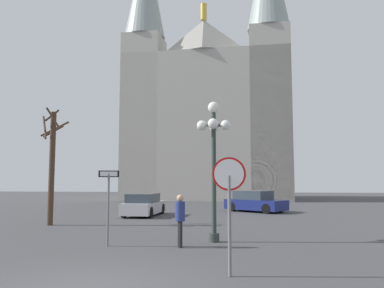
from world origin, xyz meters
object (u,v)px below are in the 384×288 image
Objects in this scene: parked_car_far_navy at (255,202)px; street_lamp at (214,146)px; cathedral at (209,112)px; parked_car_near_silver at (144,205)px; pedestrian_walking at (180,215)px; stop_sign at (229,192)px; one_way_arrow_sign at (108,199)px; bare_tree at (52,162)px.

street_lamp is at bearing -99.29° from parked_car_far_navy.
cathedral is 22.82m from parked_car_near_silver.
pedestrian_walking is (-1.04, -1.18, -2.33)m from street_lamp.
street_lamp reaches higher than stop_sign.
stop_sign reaches higher than parked_car_near_silver.
street_lamp is 13.39m from parked_car_far_navy.
one_way_arrow_sign reaches higher than parked_car_near_silver.
parked_car_near_silver is (3.36, 5.19, -2.38)m from bare_tree.
cathedral is 11.66× the size of stop_sign.
parked_car_far_navy is at bearing 28.00° from parked_car_near_silver.
stop_sign is 12.45m from bare_tree.
stop_sign is 4.98m from street_lamp.
one_way_arrow_sign is 15.25m from parked_car_far_navy.
one_way_arrow_sign is at bearing -92.38° from cathedral.
parked_car_far_navy is (6.87, 3.65, 0.03)m from parked_car_near_silver.
cathedral is 5.48× the size of bare_tree.
cathedral is 30.74m from street_lamp.
cathedral is 12.66× the size of one_way_arrow_sign.
one_way_arrow_sign is 7.25m from bare_tree.
pedestrian_walking is at bearing -70.46° from parked_car_near_silver.
bare_tree is 13.73m from parked_car_far_navy.
pedestrian_walking reaches higher than parked_car_near_silver.
street_lamp is (-0.59, 4.72, 1.47)m from stop_sign.
parked_car_near_silver is at bearing 97.19° from one_way_arrow_sign.
cathedral is at bearing 94.08° from street_lamp.
cathedral is 7.18× the size of parked_car_far_navy.
parked_car_near_silver is 7.79m from parked_car_far_navy.
bare_tree is 3.38× the size of pedestrian_walking.
parked_car_near_silver is at bearing 110.90° from stop_sign.
stop_sign reaches higher than parked_car_far_navy.
pedestrian_walking reaches higher than parked_car_far_navy.
one_way_arrow_sign is 1.47× the size of pedestrian_walking.
bare_tree reaches higher than pedestrian_walking.
parked_car_far_navy is 2.58× the size of pedestrian_walking.
one_way_arrow_sign reaches higher than pedestrian_walking.
parked_car_near_silver is 2.50× the size of pedestrian_walking.
parked_car_far_navy is at bearing 40.85° from bare_tree.
street_lamp reaches higher than pedestrian_walking.
street_lamp is at bearing -26.80° from bare_tree.
one_way_arrow_sign is (-1.29, -31.16, -8.48)m from cathedral.
pedestrian_walking is at bearing -131.53° from street_lamp.
bare_tree reaches higher than parked_car_near_silver.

